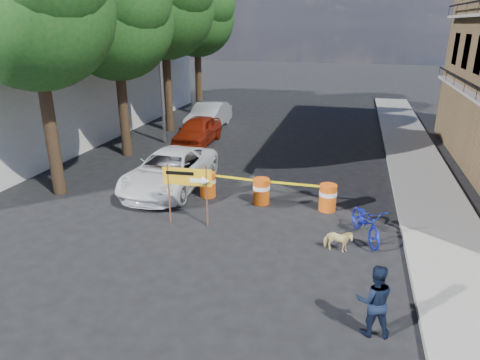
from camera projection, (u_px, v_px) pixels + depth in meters
The scene contains 19 objects.
ground at pixel (222, 241), 12.22m from camera, with size 120.00×120.00×0.00m, color black.
sidewalk_east at pixel (425, 186), 16.15m from camera, with size 2.40×40.00×0.15m, color gray.
white_building at pixel (47, 79), 23.37m from camera, with size 8.00×22.00×6.00m, color silver.
tree_near at pixel (33, 6), 13.45m from camera, with size 5.46×5.20×9.15m.
tree_mid_a at pixel (116, 19), 18.11m from camera, with size 5.25×5.00×8.68m.
tree_mid_b at pixel (164, 6), 22.41m from camera, with size 5.67×5.40×9.62m.
tree_far at pixel (197, 17), 27.12m from camera, with size 5.04×4.80×8.84m.
streetlamp at pixel (161, 55), 20.75m from camera, with size 1.25×0.18×8.00m.
barrel_far_left at pixel (158, 181), 15.44m from camera, with size 0.58×0.58×0.90m.
barrel_mid_left at pixel (208, 184), 15.20m from camera, with size 0.58×0.58×0.90m.
barrel_mid_right at pixel (261, 191), 14.59m from camera, with size 0.58×0.58×0.90m.
barrel_far_right at pixel (328, 197), 14.06m from camera, with size 0.58×0.58×0.90m.
detour_sign at pixel (194, 182), 12.70m from camera, with size 1.50×0.30×1.93m.
pedestrian at pixel (374, 301), 8.33m from camera, with size 0.74×0.58×1.53m, color black.
bicycle at pixel (368, 206), 12.02m from camera, with size 0.70×1.05×2.00m, color #1624B7.
dog at pixel (338, 240), 11.54m from camera, with size 0.36×0.78×0.66m, color #E1CE81.
suv_white at pixel (170, 170), 15.89m from camera, with size 2.33×5.05×1.40m, color white.
sedan_red at pixel (198, 131), 21.77m from camera, with size 1.65×4.10×1.40m, color maroon.
sedan_silver at pixel (209, 116), 24.98m from camera, with size 1.58×4.53×1.49m, color silver.
Camera 1 is at (3.27, -10.38, 5.84)m, focal length 32.00 mm.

